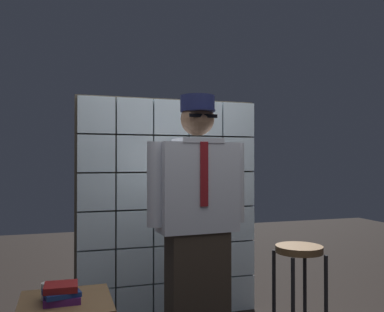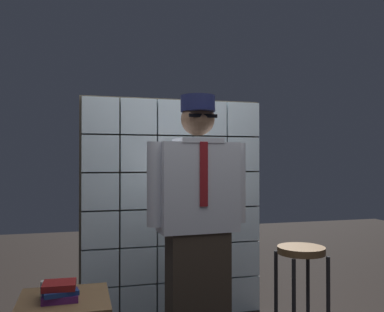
% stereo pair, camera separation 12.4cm
% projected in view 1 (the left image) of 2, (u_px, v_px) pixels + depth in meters
% --- Properties ---
extents(glass_block_wall, '(1.64, 0.10, 1.96)m').
position_uv_depth(glass_block_wall, '(170.00, 208.00, 3.65)').
color(glass_block_wall, silver).
rests_on(glass_block_wall, ground).
extents(standing_person, '(0.74, 0.32, 1.84)m').
position_uv_depth(standing_person, '(197.00, 221.00, 2.90)').
color(standing_person, '#382D23').
rests_on(standing_person, ground).
extents(bar_stool, '(0.34, 0.34, 0.77)m').
position_uv_depth(bar_stool, '(299.00, 273.00, 2.98)').
color(bar_stool, brown).
rests_on(bar_stool, ground).
extents(book_stack, '(0.22, 0.21, 0.10)m').
position_uv_depth(book_stack, '(62.00, 293.00, 2.35)').
color(book_stack, '#591E66').
rests_on(book_stack, side_table).
extents(coffee_mug, '(0.13, 0.08, 0.09)m').
position_uv_depth(coffee_mug, '(49.00, 291.00, 2.40)').
color(coffee_mug, silver).
rests_on(coffee_mug, side_table).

